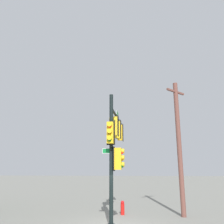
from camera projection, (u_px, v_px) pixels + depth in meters
name	position (u px, v px, depth m)	size (l,w,h in m)	color
signal_pole_assembly	(115.00, 139.00, 13.33)	(5.65, 1.16, 6.76)	black
utility_pole	(179.00, 144.00, 14.47)	(1.31, 1.40, 8.38)	brown
fire_hydrant	(123.00, 208.00, 14.18)	(0.33, 0.24, 0.83)	red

